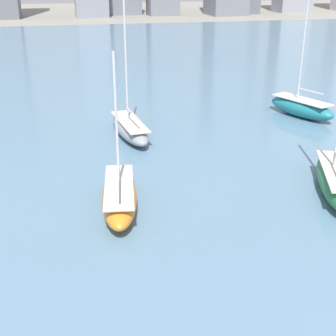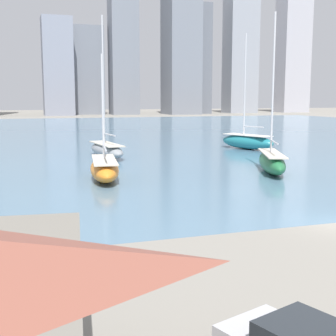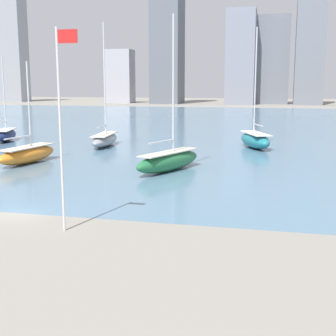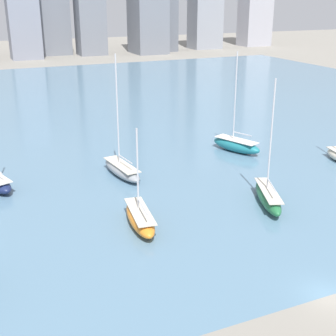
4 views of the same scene
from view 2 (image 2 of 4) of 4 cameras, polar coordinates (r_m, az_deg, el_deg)
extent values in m
plane|color=gray|center=(27.42, 19.49, -6.35)|extent=(500.00, 500.00, 0.00)
cube|color=slate|center=(92.62, -7.83, 4.27)|extent=(180.00, 140.00, 0.00)
cube|color=gray|center=(187.29, -13.29, 11.92)|extent=(11.31, 9.37, 36.97)
cube|color=slate|center=(198.82, -10.08, 11.58)|extent=(14.18, 10.93, 35.40)
cube|color=slate|center=(195.33, -5.47, 15.00)|extent=(10.96, 9.78, 57.65)
cube|color=slate|center=(197.82, 1.60, 14.21)|extent=(12.95, 15.53, 52.54)
cube|color=slate|center=(206.61, 3.60, 13.03)|extent=(8.59, 12.79, 45.84)
cube|color=#8E939E|center=(216.63, 8.85, 14.25)|extent=(13.29, 10.43, 57.22)
cube|color=#A8A8B2|center=(232.50, 15.02, 14.76)|extent=(13.59, 10.44, 66.05)
ellipsoid|color=orange|center=(39.54, -7.76, -0.17)|extent=(3.45, 8.89, 1.73)
cube|color=beige|center=(39.42, -7.78, 1.00)|extent=(2.83, 7.29, 0.10)
cube|color=#2D2D33|center=(39.61, -7.74, -0.85)|extent=(0.37, 1.57, 0.78)
cylinder|color=silver|center=(39.74, -7.95, 7.41)|extent=(0.18, 0.18, 8.68)
cylinder|color=silver|center=(37.94, -7.72, 2.46)|extent=(0.68, 4.00, 0.14)
ellipsoid|color=#236B3D|center=(44.04, 12.53, 0.65)|extent=(5.41, 9.52, 1.81)
cube|color=beige|center=(43.93, 12.56, 1.76)|extent=(4.43, 7.81, 0.10)
cube|color=#2D2D33|center=(44.11, 12.51, 0.01)|extent=(0.79, 1.64, 0.82)
cylinder|color=silver|center=(44.36, 12.70, 10.04)|extent=(0.18, 0.18, 12.61)
cylinder|color=silver|center=(42.67, 12.84, 3.10)|extent=(1.54, 3.53, 0.14)
ellipsoid|color=gray|center=(54.35, -7.51, 2.14)|extent=(3.47, 9.62, 1.61)
cube|color=beige|center=(54.27, -7.52, 2.94)|extent=(2.84, 7.89, 0.10)
cube|color=#2D2D33|center=(54.40, -7.50, 1.68)|extent=(0.35, 1.70, 0.73)
cylinder|color=silver|center=(54.72, -7.90, 10.56)|extent=(0.18, 0.18, 14.36)
cylinder|color=silver|center=(52.98, -7.14, 4.06)|extent=(0.60, 3.91, 0.14)
ellipsoid|color=#1E757F|center=(63.41, 9.63, 3.15)|extent=(5.52, 8.92, 1.93)
cube|color=silver|center=(63.33, 9.65, 3.98)|extent=(4.53, 7.32, 0.10)
cube|color=#2D2D33|center=(63.46, 9.62, 2.68)|extent=(0.71, 1.50, 0.87)
cylinder|color=silver|center=(63.59, 9.36, 10.01)|extent=(0.18, 0.18, 13.21)
cylinder|color=silver|center=(62.59, 10.39, 4.96)|extent=(1.34, 3.15, 0.14)
cylinder|color=black|center=(14.00, 14.76, -19.18)|extent=(0.52, 0.80, 0.75)
camera|label=1|loc=(13.56, 2.66, 44.55)|focal=50.00mm
camera|label=3|loc=(32.70, 81.05, 3.62)|focal=50.00mm
camera|label=4|loc=(18.01, -137.54, 55.47)|focal=50.00mm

